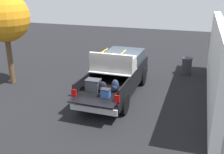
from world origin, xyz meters
TOP-DOWN VIEW (x-y plane):
  - ground_plane at (0.00, 0.00)m, footprint 40.00×40.00m
  - pickup_truck at (0.36, 0.00)m, footprint 6.05×2.06m
  - building_facade at (1.16, -4.33)m, footprint 9.51×0.36m
  - tree_background at (-0.29, 5.72)m, footprint 2.48×2.48m
  - trash_can at (4.23, -2.98)m, footprint 0.60×0.60m

SIDE VIEW (x-z plane):
  - ground_plane at x=0.00m, z-range 0.00..0.00m
  - trash_can at x=4.23m, z-range 0.01..0.99m
  - pickup_truck at x=0.36m, z-range -0.15..2.08m
  - building_facade at x=1.16m, z-range 0.00..3.50m
  - tree_background at x=-0.29m, z-range 1.10..5.82m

